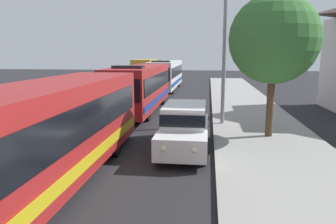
{
  "coord_description": "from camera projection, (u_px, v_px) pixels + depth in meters",
  "views": [
    {
      "loc": [
        3.3,
        5.17,
        3.91
      ],
      "look_at": [
        1.61,
        18.55,
        1.42
      ],
      "focal_mm": 34.18,
      "sensor_mm": 36.0,
      "label": 1
    }
  ],
  "objects": [
    {
      "name": "streetlamp_mid",
      "position": [
        225.0,
        36.0,
        16.62
      ],
      "size": [
        5.37,
        0.28,
        7.54
      ],
      "color": "gray",
      "rests_on": "sidewalk"
    },
    {
      "name": "bus_middle",
      "position": [
        166.0,
        74.0,
        34.62
      ],
      "size": [
        2.58,
        11.85,
        3.21
      ],
      "color": "silver",
      "rests_on": "ground_plane"
    },
    {
      "name": "bus_lead",
      "position": [
        43.0,
        133.0,
        9.03
      ],
      "size": [
        2.58,
        11.76,
        3.21
      ],
      "color": "maroon",
      "rests_on": "ground_plane"
    },
    {
      "name": "box_truck_oncoming",
      "position": [
        143.0,
        72.0,
        38.92
      ],
      "size": [
        2.35,
        6.98,
        3.15
      ],
      "color": "maroon",
      "rests_on": "ground_plane"
    },
    {
      "name": "white_suv",
      "position": [
        185.0,
        126.0,
        12.86
      ],
      "size": [
        1.86,
        4.97,
        1.9
      ],
      "color": "white",
      "rests_on": "ground_plane"
    },
    {
      "name": "bus_second_in_line",
      "position": [
        140.0,
        86.0,
        21.78
      ],
      "size": [
        2.58,
        10.81,
        3.21
      ],
      "color": "maroon",
      "rests_on": "ground_plane"
    },
    {
      "name": "roadside_tree",
      "position": [
        274.0,
        39.0,
        13.98
      ],
      "size": [
        3.94,
        3.94,
        6.33
      ],
      "color": "#4C3823",
      "rests_on": "sidewalk"
    }
  ]
}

